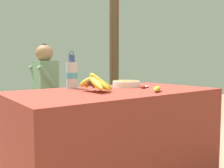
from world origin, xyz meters
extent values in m
cube|color=maroon|center=(0.00, 0.00, 0.36)|extent=(1.45, 0.79, 0.71)
sphere|color=#4C381E|center=(-0.22, -0.01, 0.78)|extent=(0.05, 0.05, 0.05)
ellipsoid|color=gold|center=(-0.22, -0.08, 0.77)|extent=(0.05, 0.18, 0.11)
ellipsoid|color=gold|center=(-0.19, -0.07, 0.77)|extent=(0.10, 0.17, 0.11)
ellipsoid|color=gold|center=(-0.18, -0.06, 0.78)|extent=(0.12, 0.15, 0.14)
ellipsoid|color=gold|center=(-0.16, -0.05, 0.78)|extent=(0.16, 0.12, 0.13)
ellipsoid|color=gold|center=(-0.15, -0.02, 0.77)|extent=(0.18, 0.06, 0.10)
ellipsoid|color=gold|center=(-0.15, 0.00, 0.78)|extent=(0.16, 0.06, 0.14)
ellipsoid|color=gold|center=(-0.16, 0.02, 0.77)|extent=(0.16, 0.12, 0.09)
ellipsoid|color=gold|center=(-0.17, 0.03, 0.78)|extent=(0.13, 0.14, 0.13)
ellipsoid|color=gold|center=(-0.20, 0.05, 0.77)|extent=(0.08, 0.17, 0.11)
ellipsoid|color=gold|center=(-0.22, 0.05, 0.77)|extent=(0.05, 0.17, 0.10)
cylinder|color=white|center=(0.22, 0.15, 0.73)|extent=(0.23, 0.23, 0.04)
torus|color=white|center=(0.22, 0.15, 0.75)|extent=(0.23, 0.23, 0.01)
cylinder|color=olive|center=(0.22, 0.15, 0.76)|extent=(0.20, 0.20, 0.01)
cylinder|color=silver|center=(-0.20, 0.28, 0.81)|extent=(0.09, 0.09, 0.20)
cylinder|color=#47A8D1|center=(-0.20, 0.28, 0.81)|extent=(0.09, 0.09, 0.04)
cylinder|color=#33477F|center=(-0.20, 0.28, 0.94)|extent=(0.05, 0.05, 0.05)
torus|color=#33477F|center=(-0.20, 0.28, 0.98)|extent=(0.04, 0.01, 0.04)
ellipsoid|color=gold|center=(0.16, -0.25, 0.73)|extent=(0.16, 0.12, 0.04)
cube|color=#BCBCC1|center=(0.30, 0.00, 0.72)|extent=(0.12, 0.09, 0.00)
cylinder|color=maroon|center=(0.23, -0.05, 0.72)|extent=(0.06, 0.05, 0.02)
cube|color=brown|center=(0.06, 1.24, 0.44)|extent=(1.37, 0.32, 0.04)
cube|color=brown|center=(-0.53, 1.12, 0.21)|extent=(0.06, 0.06, 0.42)
cube|color=brown|center=(0.64, 1.12, 0.21)|extent=(0.06, 0.06, 0.42)
cube|color=brown|center=(0.64, 1.36, 0.21)|extent=(0.06, 0.06, 0.42)
cylinder|color=#564C60|center=(-0.32, 1.13, 0.23)|extent=(0.09, 0.09, 0.46)
cylinder|color=#564C60|center=(-0.20, 1.12, 0.47)|extent=(0.30, 0.11, 0.09)
cylinder|color=#564C60|center=(-0.31, 1.31, 0.23)|extent=(0.09, 0.09, 0.46)
cylinder|color=#564C60|center=(-0.19, 1.31, 0.47)|extent=(0.30, 0.11, 0.09)
cube|color=slate|center=(-0.06, 1.21, 0.70)|extent=(0.22, 0.35, 0.48)
cylinder|color=slate|center=(-0.10, 1.05, 0.77)|extent=(0.20, 0.07, 0.25)
cylinder|color=slate|center=(-0.08, 1.37, 0.77)|extent=(0.20, 0.07, 0.25)
sphere|color=#9E704C|center=(-0.06, 1.21, 1.02)|extent=(0.19, 0.19, 0.19)
sphere|color=black|center=(-0.06, 1.21, 1.09)|extent=(0.07, 0.07, 0.07)
sphere|color=#4C381E|center=(0.44, 1.24, 0.51)|extent=(0.05, 0.05, 0.05)
ellipsoid|color=#9EB24C|center=(0.44, 1.19, 0.51)|extent=(0.04, 0.13, 0.10)
ellipsoid|color=#9EB24C|center=(0.48, 1.20, 0.51)|extent=(0.15, 0.13, 0.10)
ellipsoid|color=#9EB24C|center=(0.49, 1.24, 0.51)|extent=(0.14, 0.03, 0.09)
ellipsoid|color=#9EB24C|center=(0.48, 1.27, 0.51)|extent=(0.12, 0.10, 0.11)
ellipsoid|color=#9EB24C|center=(0.44, 1.29, 0.51)|extent=(0.03, 0.14, 0.11)
cylinder|color=#4C3823|center=(1.18, 1.57, 1.21)|extent=(0.14, 0.14, 2.43)
camera|label=1|loc=(-1.03, -1.33, 0.89)|focal=38.00mm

